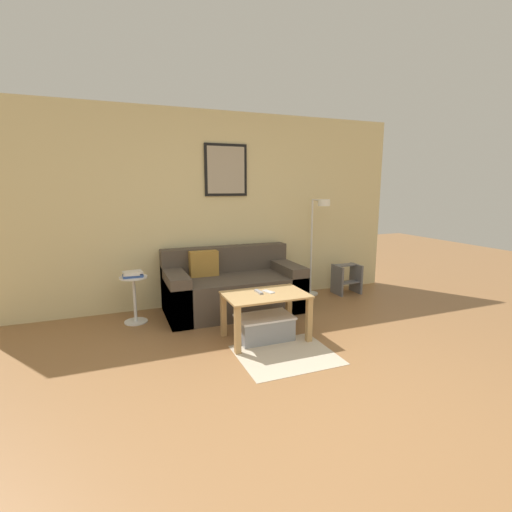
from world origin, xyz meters
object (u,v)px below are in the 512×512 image
object	(u,v)px
side_table	(134,295)
coffee_table	(265,303)
storage_bin	(264,327)
couch	(232,288)
floor_lamp	(317,234)
step_stool	(347,278)
remote_control	(259,292)
book_stack	(133,274)
cell_phone	(268,292)

from	to	relation	value
side_table	coffee_table	bearing A→B (deg)	-38.94
storage_bin	couch	bearing A→B (deg)	91.41
storage_bin	floor_lamp	size ratio (longest dim) A/B	0.41
floor_lamp	step_stool	distance (m)	0.86
side_table	step_stool	distance (m)	3.04
coffee_table	storage_bin	bearing A→B (deg)	-144.39
side_table	remote_control	distance (m)	1.53
couch	step_stool	world-z (taller)	couch
book_stack	cell_phone	xyz separation A→B (m)	(1.30, -0.95, -0.09)
remote_control	coffee_table	bearing A→B (deg)	-50.67
couch	book_stack	world-z (taller)	couch
couch	side_table	xyz separation A→B (m)	(-1.20, 0.01, 0.04)
storage_bin	remote_control	bearing A→B (deg)	117.93
remote_control	cell_phone	size ratio (longest dim) A/B	1.07
couch	remote_control	size ratio (longest dim) A/B	11.41
floor_lamp	step_stool	size ratio (longest dim) A/B	3.26
storage_bin	floor_lamp	world-z (taller)	floor_lamp
storage_bin	coffee_table	bearing A→B (deg)	35.61
floor_lamp	step_stool	xyz separation A→B (m)	(0.53, -0.00, -0.68)
couch	coffee_table	bearing A→B (deg)	-87.73
couch	book_stack	size ratio (longest dim) A/B	7.50
side_table	book_stack	world-z (taller)	book_stack
side_table	remote_control	world-z (taller)	side_table
book_stack	side_table	bearing A→B (deg)	61.58
couch	cell_phone	bearing A→B (deg)	-84.50
remote_control	book_stack	bearing A→B (deg)	140.17
couch	step_stool	xyz separation A→B (m)	(1.83, 0.11, -0.06)
storage_bin	step_stool	world-z (taller)	step_stool
side_table	step_stool	world-z (taller)	side_table
step_stool	book_stack	bearing A→B (deg)	-177.86
floor_lamp	side_table	distance (m)	2.58
couch	side_table	size ratio (longest dim) A/B	3.08
storage_bin	book_stack	size ratio (longest dim) A/B	2.56
step_stool	floor_lamp	bearing A→B (deg)	179.76
cell_phone	step_stool	bearing A→B (deg)	11.70
couch	coffee_table	size ratio (longest dim) A/B	2.01
couch	step_stool	bearing A→B (deg)	3.45
side_table	cell_phone	distance (m)	1.62
coffee_table	remote_control	world-z (taller)	remote_control
couch	cell_phone	world-z (taller)	couch
book_stack	remote_control	distance (m)	1.52
couch	coffee_table	world-z (taller)	couch
remote_control	floor_lamp	bearing A→B (deg)	36.71
coffee_table	storage_bin	size ratio (longest dim) A/B	1.46
side_table	cell_phone	size ratio (longest dim) A/B	3.98
storage_bin	book_stack	world-z (taller)	book_stack
floor_lamp	step_stool	bearing A→B (deg)	-0.24
side_table	book_stack	xyz separation A→B (m)	(-0.01, -0.01, 0.26)
storage_bin	book_stack	bearing A→B (deg)	140.82
couch	remote_control	world-z (taller)	couch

